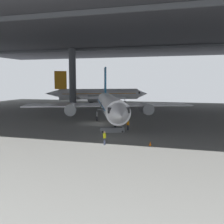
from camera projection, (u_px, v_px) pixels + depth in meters
ground_plane at (101, 124)px, 49.54m from camera, size 110.00×110.00×0.00m
hangar_structure at (120, 35)px, 60.68m from camera, size 121.00×99.00×18.52m
airplane_main at (110, 105)px, 50.66m from camera, size 32.77×32.86×10.83m
boarding_stairs at (112, 127)px, 41.48m from camera, size 4.29×2.82×4.52m
crew_worker_near_nose at (105, 137)px, 32.92m from camera, size 0.29×0.54×1.69m
crew_worker_by_stairs at (128, 124)px, 42.96m from camera, size 0.38×0.48×1.60m
airplane_distant at (97, 94)px, 90.09m from camera, size 31.80×32.10×10.89m
traffic_cone_orange at (150, 144)px, 32.45m from camera, size 0.36×0.36×0.60m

